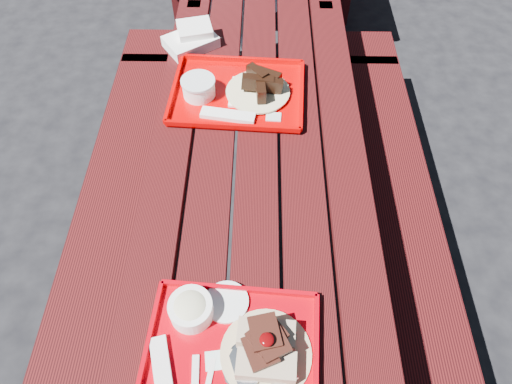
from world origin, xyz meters
TOP-DOWN VIEW (x-y plane):
  - ground at (0.00, 0.00)m, footprint 60.00×60.00m
  - picnic_table_near at (-0.00, 0.00)m, footprint 1.41×2.40m
  - near_tray at (-0.05, -0.58)m, footprint 0.45×0.37m
  - far_tray at (-0.08, 0.34)m, footprint 0.51×0.41m
  - white_cloth at (-0.27, 0.65)m, footprint 0.24×0.23m

SIDE VIEW (x-z plane):
  - ground at x=0.00m, z-range 0.00..0.00m
  - picnic_table_near at x=0.00m, z-range 0.19..0.94m
  - far_tray at x=-0.08m, z-range 0.73..0.82m
  - near_tray at x=-0.05m, z-range 0.71..0.85m
  - white_cloth at x=-0.27m, z-range 0.74..0.82m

